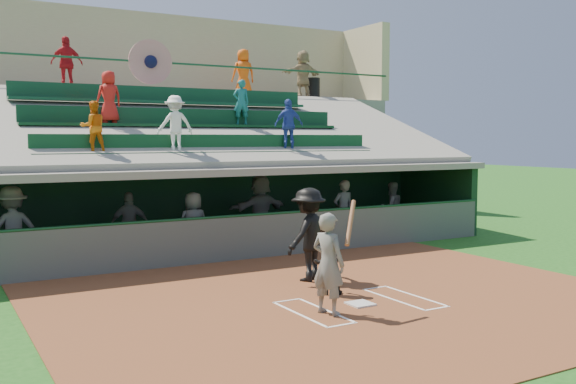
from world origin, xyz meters
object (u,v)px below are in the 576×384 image
home_plate (360,304)px  catcher (328,264)px  trash_bin (313,89)px  batter_at_plate (329,263)px

home_plate → catcher: (-0.06, 0.97, 0.58)m
trash_bin → batter_at_plate: bearing=-120.9°
catcher → trash_bin: bearing=-95.9°
home_plate → trash_bin: (7.07, 13.00, 5.00)m
catcher → trash_bin: (7.13, 12.03, 4.42)m
batter_at_plate → home_plate: bearing=14.9°
batter_at_plate → trash_bin: (7.91, 13.22, 4.13)m
batter_at_plate → trash_bin: trash_bin is taller
home_plate → trash_bin: size_ratio=0.49×
trash_bin → home_plate: bearing=-118.5°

